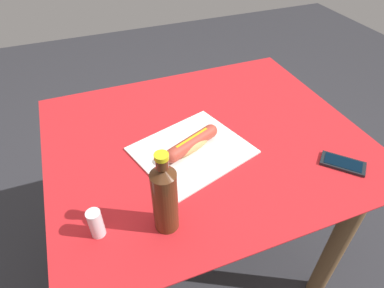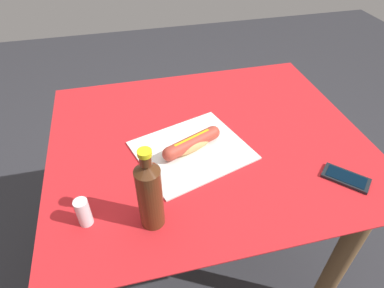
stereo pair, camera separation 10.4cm
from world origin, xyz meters
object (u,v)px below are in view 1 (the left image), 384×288
Objects in this scene: hot_dog at (192,143)px; cell_phone at (343,163)px; soda_bottle at (165,197)px; salt_shaker at (96,223)px.

cell_phone is at bearing 151.06° from hot_dog.
soda_bottle is at bearing 1.34° from cell_phone.
hot_dog is 1.47× the size of cell_phone.
soda_bottle reaches higher than hot_dog.
cell_phone is at bearing -178.66° from soda_bottle.
salt_shaker is at bearing -1.77° from cell_phone.
salt_shaker is (0.33, 0.21, 0.01)m from hot_dog.
soda_bottle is 0.19m from salt_shaker.
soda_bottle is at bearing 167.78° from salt_shaker.
cell_phone is 0.75m from salt_shaker.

